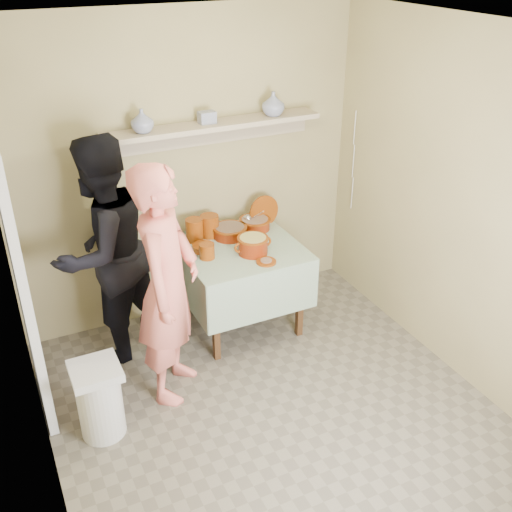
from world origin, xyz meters
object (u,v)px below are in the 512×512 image
person_cook (168,285)px  serving_table (239,259)px  trash_bin (100,400)px  person_helper (104,252)px  cazuela_rice (253,244)px

person_cook → serving_table: person_cook is taller
person_cook → trash_bin: bearing=146.4°
person_helper → trash_bin: 1.14m
person_cook → cazuela_rice: (0.84, 0.40, -0.05)m
person_cook → trash_bin: (-0.60, -0.24, -0.61)m
person_cook → serving_table: 1.00m
cazuela_rice → trash_bin: size_ratio=0.59×
person_helper → trash_bin: bearing=40.3°
person_helper → cazuela_rice: size_ratio=5.52×
trash_bin → person_cook: bearing=21.6°
serving_table → trash_bin: bearing=-150.3°
person_helper → trash_bin: person_helper is taller
person_helper → person_cook: bearing=83.3°
person_helper → trash_bin: size_ratio=3.25×
trash_bin → person_helper: bearing=70.8°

